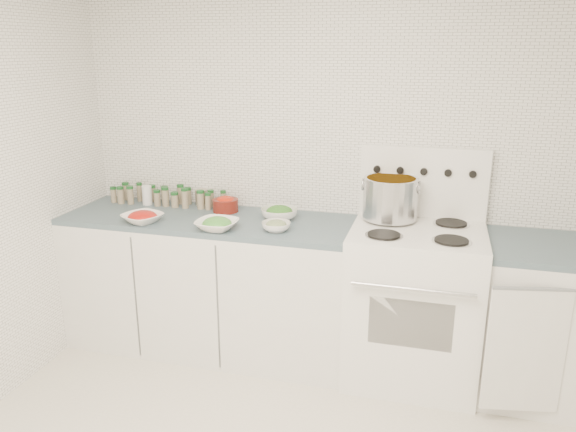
{
  "coord_description": "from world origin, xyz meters",
  "views": [
    {
      "loc": [
        0.56,
        -1.96,
        1.93
      ],
      "look_at": [
        -0.28,
        1.14,
        0.97
      ],
      "focal_mm": 35.0,
      "sensor_mm": 36.0,
      "label": 1
    }
  ],
  "objects_px": {
    "stove": "(414,299)",
    "bowl_tomato": "(142,217)",
    "bowl_snowpea": "(217,224)",
    "stock_pot": "(390,196)"
  },
  "relations": [
    {
      "from": "bowl_tomato",
      "to": "bowl_snowpea",
      "type": "distance_m",
      "value": 0.5
    },
    {
      "from": "stock_pot",
      "to": "stove",
      "type": "bearing_deg",
      "value": -37.95
    },
    {
      "from": "bowl_tomato",
      "to": "stove",
      "type": "bearing_deg",
      "value": 7.08
    },
    {
      "from": "bowl_tomato",
      "to": "bowl_snowpea",
      "type": "bearing_deg",
      "value": -1.28
    },
    {
      "from": "bowl_tomato",
      "to": "bowl_snowpea",
      "type": "xyz_separation_m",
      "value": [
        0.5,
        -0.01,
        0.0
      ]
    },
    {
      "from": "bowl_tomato",
      "to": "bowl_snowpea",
      "type": "relative_size",
      "value": 1.15
    },
    {
      "from": "stove",
      "to": "bowl_tomato",
      "type": "xyz_separation_m",
      "value": [
        -1.65,
        -0.2,
        0.44
      ]
    },
    {
      "from": "stove",
      "to": "bowl_snowpea",
      "type": "xyz_separation_m",
      "value": [
        -1.15,
        -0.22,
        0.44
      ]
    },
    {
      "from": "stove",
      "to": "bowl_tomato",
      "type": "bearing_deg",
      "value": -172.92
    },
    {
      "from": "stove",
      "to": "bowl_snowpea",
      "type": "height_order",
      "value": "stove"
    }
  ]
}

